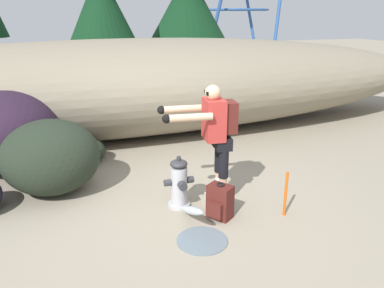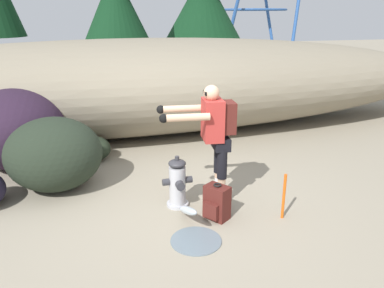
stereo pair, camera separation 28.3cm
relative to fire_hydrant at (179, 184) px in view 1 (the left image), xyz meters
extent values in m
cube|color=gray|center=(0.06, 0.00, -0.34)|extent=(56.00, 56.00, 0.04)
ellipsoid|color=gray|center=(0.06, 3.52, 0.67)|extent=(14.87, 3.20, 1.98)
cylinder|color=#B2B2B7|center=(0.00, 0.00, -0.30)|extent=(0.30, 0.30, 0.04)
cylinder|color=#B2B2B7|center=(0.00, 0.00, -0.02)|extent=(0.22, 0.22, 0.52)
ellipsoid|color=#333338|center=(0.00, 0.00, 0.29)|extent=(0.23, 0.23, 0.10)
cylinder|color=#333338|center=(0.00, 0.00, 0.36)|extent=(0.06, 0.06, 0.05)
cylinder|color=#333338|center=(-0.15, 0.00, 0.04)|extent=(0.09, 0.09, 0.09)
cylinder|color=#333338|center=(0.15, 0.00, 0.04)|extent=(0.09, 0.09, 0.09)
cylinder|color=#333338|center=(0.00, -0.15, 0.04)|extent=(0.11, 0.09, 0.11)
ellipsoid|color=silver|center=(0.00, -0.52, -0.12)|extent=(0.10, 0.77, 0.42)
cylinder|color=slate|center=(0.00, -0.88, -0.32)|extent=(0.59, 0.59, 0.01)
cube|color=beige|center=(0.50, -0.16, -0.28)|extent=(0.27, 0.13, 0.09)
cylinder|color=white|center=(0.56, -0.16, -0.11)|extent=(0.10, 0.10, 0.24)
cylinder|color=#DBAD89|center=(0.56, -0.16, 0.04)|extent=(0.10, 0.10, 0.08)
cylinder|color=black|center=(0.56, -0.16, 0.29)|extent=(0.13, 0.13, 0.41)
cube|color=beige|center=(0.53, 0.04, -0.28)|extent=(0.27, 0.13, 0.09)
cylinder|color=white|center=(0.59, 0.04, -0.11)|extent=(0.10, 0.10, 0.24)
cylinder|color=#DBAD89|center=(0.59, 0.04, 0.04)|extent=(0.10, 0.10, 0.08)
cylinder|color=black|center=(0.59, 0.04, 0.29)|extent=(0.13, 0.13, 0.41)
cube|color=black|center=(0.57, -0.06, 0.54)|extent=(0.24, 0.34, 0.16)
cube|color=#B2332D|center=(0.46, -0.05, 0.85)|extent=(0.28, 0.39, 0.53)
cube|color=#511E19|center=(0.66, -0.07, 0.88)|extent=(0.19, 0.30, 0.40)
sphere|color=#DBAD89|center=(0.44, -0.05, 1.20)|extent=(0.20, 0.20, 0.20)
cube|color=black|center=(0.35, -0.04, 1.20)|extent=(0.04, 0.15, 0.04)
cylinder|color=#DBAD89|center=(0.07, -0.22, 0.96)|extent=(0.59, 0.16, 0.09)
sphere|color=black|center=(-0.20, -0.19, 0.96)|extent=(0.11, 0.11, 0.11)
cylinder|color=#DBAD89|center=(0.12, 0.21, 0.96)|extent=(0.59, 0.16, 0.09)
sphere|color=black|center=(-0.15, 0.24, 0.96)|extent=(0.11, 0.11, 0.11)
cube|color=#511E19|center=(0.40, -0.45, -0.10)|extent=(0.34, 0.36, 0.44)
cube|color=#511E19|center=(0.29, -0.53, -0.17)|extent=(0.17, 0.21, 0.20)
torus|color=black|center=(0.40, -0.45, 0.14)|extent=(0.10, 0.10, 0.02)
cube|color=black|center=(0.54, -0.46, -0.10)|extent=(0.05, 0.06, 0.37)
cube|color=black|center=(0.45, -0.32, -0.10)|extent=(0.05, 0.06, 0.37)
ellipsoid|color=#291A2C|center=(-2.22, 2.07, 0.34)|extent=(2.16, 2.23, 1.33)
ellipsoid|color=#212B1F|center=(-1.58, 1.00, 0.21)|extent=(1.46, 1.33, 1.08)
ellipsoid|color=black|center=(-1.01, 2.04, -0.11)|extent=(0.79, 0.81, 0.42)
cylinder|color=#47331E|center=(0.00, 7.64, 0.43)|extent=(0.26, 0.26, 1.50)
cone|color=#0F3319|center=(0.00, 7.64, 2.29)|extent=(2.14, 2.14, 2.22)
cylinder|color=#47331E|center=(3.35, 9.60, 0.42)|extent=(0.35, 0.35, 1.49)
cone|color=#0F3319|center=(3.35, 9.60, 2.39)|extent=(2.88, 2.88, 2.44)
cylinder|color=#285193|center=(8.96, 15.66, 2.31)|extent=(1.10, 1.10, 5.31)
cylinder|color=#285193|center=(5.81, 15.66, 2.31)|extent=(1.10, 1.10, 5.31)
cylinder|color=#285193|center=(8.96, 12.52, 2.31)|extent=(1.10, 1.10, 5.31)
cylinder|color=#285193|center=(5.81, 12.52, 2.31)|extent=(1.10, 1.10, 5.31)
torus|color=#285193|center=(7.38, 14.09, 2.31)|extent=(3.37, 3.37, 0.10)
cylinder|color=#E55914|center=(1.20, -0.68, -0.02)|extent=(0.04, 0.04, 0.60)
camera|label=1|loc=(-1.32, -4.33, 2.13)|focal=35.19mm
camera|label=2|loc=(-1.05, -4.41, 2.13)|focal=35.19mm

